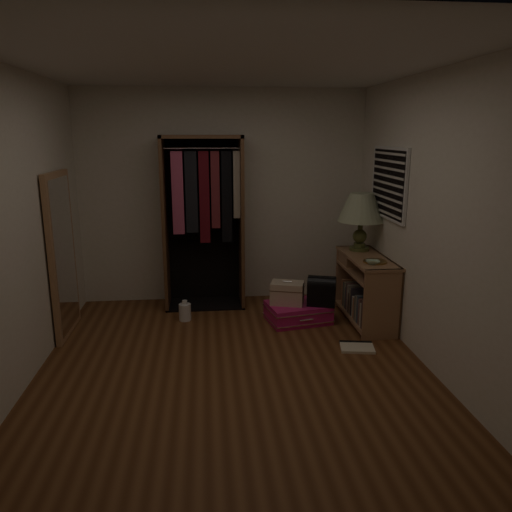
% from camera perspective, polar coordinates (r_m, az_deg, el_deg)
% --- Properties ---
extents(ground, '(4.00, 4.00, 0.00)m').
position_cam_1_polar(ground, '(4.66, -2.54, -12.53)').
color(ground, brown).
rests_on(ground, ground).
extents(room_walls, '(3.52, 4.02, 2.60)m').
position_cam_1_polar(room_walls, '(4.26, -1.77, 6.18)').
color(room_walls, silver).
rests_on(room_walls, ground).
extents(console_bookshelf, '(0.42, 1.12, 0.75)m').
position_cam_1_polar(console_bookshelf, '(5.74, 12.31, -3.47)').
color(console_bookshelf, '#9A6B4A').
rests_on(console_bookshelf, ground).
extents(open_wardrobe, '(0.97, 0.50, 2.05)m').
position_cam_1_polar(open_wardrobe, '(6.00, -5.88, 5.51)').
color(open_wardrobe, brown).
rests_on(open_wardrobe, ground).
extents(floor_mirror, '(0.06, 0.80, 1.70)m').
position_cam_1_polar(floor_mirror, '(5.51, -21.26, 0.12)').
color(floor_mirror, '#AC7A53').
rests_on(floor_mirror, ground).
extents(pink_suitcase, '(0.77, 0.62, 0.21)m').
position_cam_1_polar(pink_suitcase, '(5.68, 4.82, -6.43)').
color(pink_suitcase, '#C61866').
rests_on(pink_suitcase, ground).
extents(train_case, '(0.42, 0.34, 0.26)m').
position_cam_1_polar(train_case, '(5.60, 3.58, -4.22)').
color(train_case, '#C4B096').
rests_on(train_case, pink_suitcase).
extents(black_bag, '(0.35, 0.28, 0.33)m').
position_cam_1_polar(black_bag, '(5.58, 7.52, -3.88)').
color(black_bag, black).
rests_on(black_bag, pink_suitcase).
extents(table_lamp, '(0.62, 0.62, 0.66)m').
position_cam_1_polar(table_lamp, '(5.81, 11.93, 5.30)').
color(table_lamp, '#485026').
rests_on(table_lamp, console_bookshelf).
extents(brass_tray, '(0.27, 0.27, 0.01)m').
position_cam_1_polar(brass_tray, '(5.39, 13.46, -0.62)').
color(brass_tray, '#A4803F').
rests_on(brass_tray, console_bookshelf).
extents(ceramic_bowl, '(0.18, 0.18, 0.04)m').
position_cam_1_polar(ceramic_bowl, '(5.31, 13.19, -0.70)').
color(ceramic_bowl, '#9EBEA2').
rests_on(ceramic_bowl, console_bookshelf).
extents(white_jug, '(0.16, 0.16, 0.24)m').
position_cam_1_polar(white_jug, '(5.74, -8.12, -6.33)').
color(white_jug, silver).
rests_on(white_jug, ground).
extents(floor_book, '(0.36, 0.31, 0.03)m').
position_cam_1_polar(floor_book, '(5.12, 11.44, -10.10)').
color(floor_book, '#F2E8CB').
rests_on(floor_book, ground).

